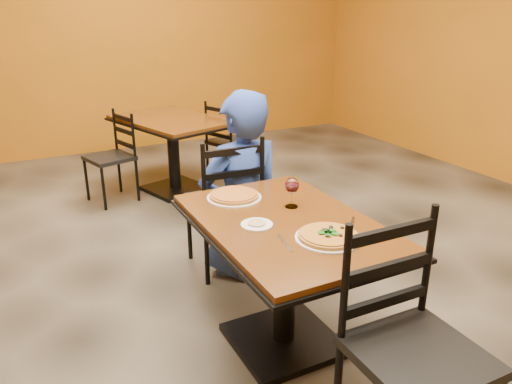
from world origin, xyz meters
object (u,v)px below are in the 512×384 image
chair_main_far (224,202)px  pizza_main (328,235)px  diner (241,184)px  chair_second_left (109,158)px  table_main (286,254)px  pizza_far (234,195)px  plate_far (234,198)px  plate_main (328,238)px  table_second (173,138)px  chair_main_near (419,358)px  side_plate (257,225)px  chair_second_right (231,142)px  wine_glass (292,191)px

chair_main_far → pizza_main: (-0.01, -1.25, 0.28)m
diner → pizza_main: bearing=81.1°
diner → chair_second_left: bearing=-76.8°
table_main → chair_second_left: chair_second_left is taller
chair_second_left → pizza_far: (0.27, -2.25, 0.34)m
diner → plate_far: size_ratio=4.13×
plate_main → pizza_far: bearing=104.0°
chair_second_left → pizza_far: 2.29m
chair_second_left → diner: size_ratio=0.67×
table_main → chair_second_left: bearing=98.2°
table_second → diner: 1.77m
chair_main_near → pizza_far: bearing=98.6°
chair_second_left → side_plate: size_ratio=5.33×
chair_main_near → pizza_far: size_ratio=3.68×
chair_second_right → plate_main: (-0.82, -2.92, 0.32)m
chair_second_left → plate_main: (0.44, -2.92, 0.33)m
pizza_main → chair_main_near: bearing=-89.3°
table_second → wine_glass: bearing=-93.0°
chair_second_right → diner: diner is taller
chair_second_right → table_second: bearing=68.2°
pizza_main → wine_glass: 0.43m
pizza_far → side_plate: size_ratio=1.75×
pizza_main → chair_main_far: bearing=89.7°
table_second → diner: diner is taller
table_main → pizza_far: 0.47m
table_main → side_plate: (-0.16, 0.01, 0.20)m
wine_glass → plate_main: bearing=-97.4°
table_main → diner: diner is taller
table_second → chair_second_left: (-0.63, 0.00, -0.13)m
table_main → plate_main: 0.35m
table_main → pizza_far: pizza_far is taller
chair_main_far → side_plate: size_ratio=6.16×
table_main → plate_far: (-0.11, 0.40, 0.20)m
chair_second_right → wine_glass: bearing=141.2°
chair_main_far → chair_main_near: bearing=93.3°
chair_main_near → chair_main_far: (0.00, 1.86, -0.02)m
table_main → diner: bearing=79.4°
table_main → chair_second_right: 2.79m
table_main → plate_main: plate_main is taller
pizza_far → wine_glass: wine_glass is taller
chair_second_left → chair_main_far: bearing=-1.2°
chair_main_far → pizza_far: 0.66m
table_main → wine_glass: size_ratio=6.83×
table_main → side_plate: side_plate is taller
table_main → plate_far: 0.46m
table_second → chair_main_far: size_ratio=1.39×
table_second → wine_glass: (-0.13, -2.50, 0.29)m
table_main → table_second: 2.66m
chair_main_near → pizza_main: size_ratio=3.62×
table_main → chair_main_near: bearing=-85.5°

